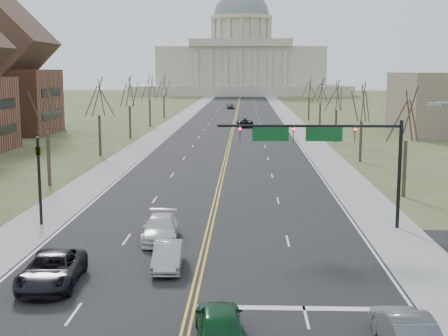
# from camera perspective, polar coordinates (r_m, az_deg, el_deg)

# --- Properties ---
(ground) EXTENTS (600.00, 600.00, 0.00)m
(ground) POSITION_cam_1_polar(r_m,az_deg,el_deg) (29.33, -2.85, -11.86)
(ground) COLOR #4A4F27
(ground) RESTS_ON ground
(road) EXTENTS (20.00, 380.00, 0.01)m
(road) POSITION_cam_1_polar(r_m,az_deg,el_deg) (137.73, 1.05, 4.61)
(road) COLOR black
(road) RESTS_ON ground
(cross_road) EXTENTS (120.00, 14.00, 0.01)m
(cross_road) POSITION_cam_1_polar(r_m,az_deg,el_deg) (34.98, -2.01, -8.37)
(cross_road) COLOR black
(cross_road) RESTS_ON ground
(sidewalk_left) EXTENTS (4.00, 380.00, 0.03)m
(sidewalk_left) POSITION_cam_1_polar(r_m,az_deg,el_deg) (138.46, -3.94, 4.62)
(sidewalk_left) COLOR gray
(sidewalk_left) RESTS_ON ground
(sidewalk_right) EXTENTS (4.00, 380.00, 0.03)m
(sidewalk_right) POSITION_cam_1_polar(r_m,az_deg,el_deg) (138.04, 6.05, 4.58)
(sidewalk_right) COLOR gray
(sidewalk_right) RESTS_ON ground
(center_line) EXTENTS (0.42, 380.00, 0.01)m
(center_line) POSITION_cam_1_polar(r_m,az_deg,el_deg) (137.73, 1.05, 4.62)
(center_line) COLOR gold
(center_line) RESTS_ON road
(edge_line_left) EXTENTS (0.15, 380.00, 0.01)m
(edge_line_left) POSITION_cam_1_polar(r_m,az_deg,el_deg) (138.25, -3.03, 4.62)
(edge_line_left) COLOR silver
(edge_line_left) RESTS_ON road
(edge_line_right) EXTENTS (0.15, 380.00, 0.01)m
(edge_line_right) POSITION_cam_1_polar(r_m,az_deg,el_deg) (137.90, 5.13, 4.59)
(edge_line_right) COLOR silver
(edge_line_right) RESTS_ON road
(stop_bar) EXTENTS (9.50, 0.50, 0.01)m
(stop_bar) POSITION_cam_1_polar(r_m,az_deg,el_deg) (28.41, 7.32, -12.60)
(stop_bar) COLOR silver
(stop_bar) RESTS_ON road
(capitol) EXTENTS (90.00, 60.00, 50.00)m
(capitol) POSITION_cam_1_polar(r_m,az_deg,el_deg) (277.26, 1.57, 9.73)
(capitol) COLOR beige
(capitol) RESTS_ON ground
(signal_mast) EXTENTS (12.12, 0.44, 7.20)m
(signal_mast) POSITION_cam_1_polar(r_m,az_deg,el_deg) (41.38, 9.04, 2.38)
(signal_mast) COLOR black
(signal_mast) RESTS_ON ground
(signal_left) EXTENTS (0.32, 0.36, 6.00)m
(signal_left) POSITION_cam_1_polar(r_m,az_deg,el_deg) (43.63, -16.56, -0.26)
(signal_left) COLOR black
(signal_left) RESTS_ON ground
(tree_r_0) EXTENTS (3.74, 3.74, 8.50)m
(tree_r_0) POSITION_cam_1_polar(r_m,az_deg,el_deg) (53.10, 16.37, 4.41)
(tree_r_0) COLOR #382B21
(tree_r_0) RESTS_ON ground
(tree_l_0) EXTENTS (3.96, 3.96, 9.00)m
(tree_l_0) POSITION_cam_1_polar(r_m,az_deg,el_deg) (58.24, -15.93, 5.19)
(tree_l_0) COLOR #382B21
(tree_l_0) RESTS_ON ground
(tree_r_1) EXTENTS (3.74, 3.74, 8.50)m
(tree_r_1) POSITION_cam_1_polar(r_m,az_deg,el_deg) (72.61, 12.50, 5.69)
(tree_r_1) COLOR #382B21
(tree_r_1) RESTS_ON ground
(tree_l_1) EXTENTS (3.96, 3.96, 9.00)m
(tree_l_1) POSITION_cam_1_polar(r_m,az_deg,el_deg) (77.49, -11.38, 6.20)
(tree_l_1) COLOR #382B21
(tree_l_1) RESTS_ON ground
(tree_r_2) EXTENTS (3.74, 3.74, 8.50)m
(tree_r_2) POSITION_cam_1_polar(r_m,az_deg,el_deg) (92.33, 10.27, 6.41)
(tree_r_2) COLOR #382B21
(tree_r_2) RESTS_ON ground
(tree_l_2) EXTENTS (3.96, 3.96, 9.00)m
(tree_l_2) POSITION_cam_1_polar(r_m,az_deg,el_deg) (97.04, -8.65, 6.80)
(tree_l_2) COLOR #382B21
(tree_l_2) RESTS_ON ground
(tree_r_3) EXTENTS (3.74, 3.74, 8.50)m
(tree_r_3) POSITION_cam_1_polar(r_m,az_deg,el_deg) (112.15, 8.82, 6.87)
(tree_r_3) COLOR #382B21
(tree_r_3) RESTS_ON ground
(tree_l_3) EXTENTS (3.96, 3.96, 9.00)m
(tree_l_3) POSITION_cam_1_polar(r_m,az_deg,el_deg) (116.75, -6.83, 7.18)
(tree_l_3) COLOR #382B21
(tree_l_3) RESTS_ON ground
(tree_r_4) EXTENTS (3.74, 3.74, 8.50)m
(tree_r_4) POSITION_cam_1_polar(r_m,az_deg,el_deg) (132.02, 7.80, 7.19)
(tree_r_4) COLOR #382B21
(tree_r_4) RESTS_ON ground
(tree_l_4) EXTENTS (3.96, 3.96, 9.00)m
(tree_l_4) POSITION_cam_1_polar(r_m,az_deg,el_deg) (136.54, -5.53, 7.45)
(tree_l_4) COLOR #382B21
(tree_l_4) RESTS_ON ground
(car_nb_inner_lead) EXTENTS (2.28, 4.77, 1.57)m
(car_nb_inner_lead) POSITION_cam_1_polar(r_m,az_deg,el_deg) (24.74, -0.40, -13.93)
(car_nb_inner_lead) COLOR #0E4020
(car_nb_inner_lead) RESTS_ON road
(car_nb_outer_lead) EXTENTS (1.87, 4.79, 1.56)m
(car_nb_outer_lead) POSITION_cam_1_polar(r_m,az_deg,el_deg) (25.01, 16.24, -14.06)
(car_nb_outer_lead) COLOR #54585C
(car_nb_outer_lead) RESTS_ON road
(car_sb_inner_lead) EXTENTS (1.65, 4.26, 1.38)m
(car_sb_inner_lead) POSITION_cam_1_polar(r_m,az_deg,el_deg) (33.40, -5.15, -8.00)
(car_sb_inner_lead) COLOR #9A9DA1
(car_sb_inner_lead) RESTS_ON road
(car_sb_outer_lead) EXTENTS (2.92, 5.77, 1.56)m
(car_sb_outer_lead) POSITION_cam_1_polar(r_m,az_deg,el_deg) (31.90, -15.47, -8.94)
(car_sb_outer_lead) COLOR black
(car_sb_outer_lead) RESTS_ON road
(car_sb_inner_second) EXTENTS (2.42, 5.29, 1.50)m
(car_sb_inner_second) POSITION_cam_1_polar(r_m,az_deg,el_deg) (38.78, -5.80, -5.51)
(car_sb_inner_second) COLOR silver
(car_sb_inner_second) RESTS_ON road
(car_far_nb) EXTENTS (3.22, 6.15, 1.65)m
(car_far_nb) POSITION_cam_1_polar(r_m,az_deg,el_deg) (115.71, 1.91, 4.20)
(car_far_nb) COLOR black
(car_far_nb) RESTS_ON road
(car_far_sb) EXTENTS (2.40, 4.75, 1.55)m
(car_far_sb) POSITION_cam_1_polar(r_m,az_deg,el_deg) (169.56, 0.60, 5.69)
(car_far_sb) COLOR #53555B
(car_far_sb) RESTS_ON road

